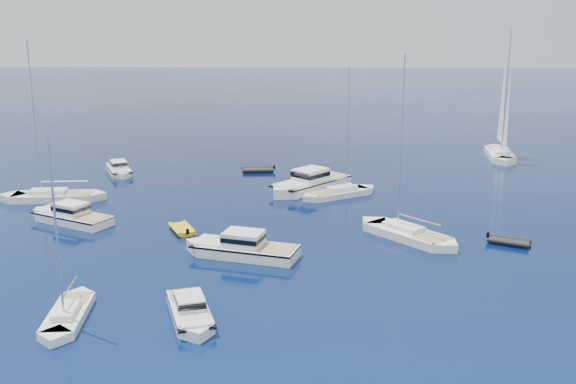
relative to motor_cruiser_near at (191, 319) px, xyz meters
The scene contains 14 objects.
ground 10.19m from the motor_cruiser_near, 23.60° to the right, with size 400.00×400.00×0.00m, color navy.
motor_cruiser_near is the anchor object (origin of this frame).
motor_cruiser_centre 11.45m from the motor_cruiser_near, 79.50° to the left, with size 2.97×9.71×2.55m, color white, non-canonical shape.
motor_cruiser_far_l 24.05m from the motor_cruiser_near, 125.79° to the left, with size 2.77×9.04×2.37m, color white, non-canonical shape.
motor_cruiser_distant 32.34m from the motor_cruiser_near, 76.82° to the left, with size 3.40×11.12×2.92m, color white, non-canonical shape.
motor_cruiser_horizon 41.37m from the motor_cruiser_near, 110.92° to the left, with size 2.23×7.30×1.92m, color white, non-canonical shape.
sailboat_fore 7.52m from the motor_cruiser_near, behind, with size 2.12×8.16×11.99m, color white, non-canonical shape.
sailboat_mid_r 22.19m from the motor_cruiser_near, 45.69° to the left, with size 2.77×10.65×15.66m, color white, non-canonical shape.
sailboat_mid_l 32.41m from the motor_cruiser_near, 124.25° to the left, with size 2.88×11.09×16.30m, color silver, non-canonical shape.
sailboat_centre 30.95m from the motor_cruiser_near, 70.23° to the left, with size 2.41×9.25×13.60m, color silver, non-canonical shape.
sailboat_sails_r 58.52m from the motor_cruiser_near, 56.69° to the left, with size 2.97×11.43×16.80m, color white, non-canonical shape.
tender_yellow 17.54m from the motor_cruiser_near, 101.74° to the left, with size 1.93×3.48×0.95m, color yellow, non-canonical shape.
tender_grey_near 27.74m from the motor_cruiser_near, 31.76° to the left, with size 1.91×3.45×0.95m, color black, non-canonical shape.
tender_grey_far 40.00m from the motor_cruiser_near, 88.03° to the left, with size 2.10×3.86×0.95m, color black, non-canonical shape.
Camera 1 is at (-2.34, -34.21, 18.26)m, focal length 42.54 mm.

